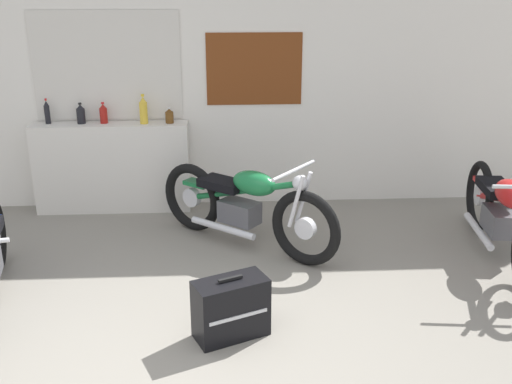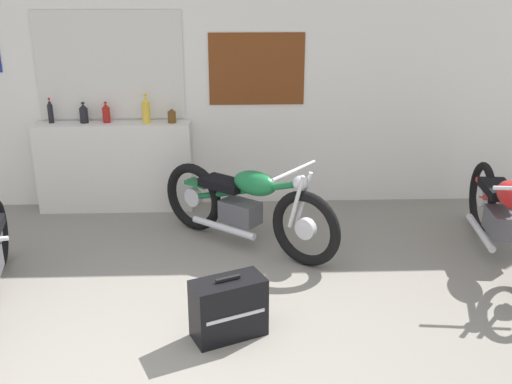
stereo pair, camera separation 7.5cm
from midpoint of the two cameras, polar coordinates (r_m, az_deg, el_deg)
The scene contains 10 objects.
wall_back at distance 6.42m, azimuth -8.23°, elevation 10.85°, with size 10.00×0.07×2.80m.
sill_counter at distance 6.55m, azimuth -13.81°, elevation 2.28°, with size 1.62×0.28×0.95m.
bottle_leftmost at distance 6.59m, azimuth -19.58°, elevation 7.15°, with size 0.06×0.06×0.26m.
bottle_left_center at distance 6.50m, azimuth -16.67°, elevation 7.10°, with size 0.09×0.09×0.22m.
bottle_center at distance 6.45m, azimuth -14.65°, elevation 7.21°, with size 0.08×0.08×0.22m.
bottle_right_center at distance 6.33m, azimuth -11.01°, elevation 7.62°, with size 0.08×0.08×0.31m.
bottle_rightmost at distance 6.32m, azimuth -8.59°, elevation 7.15°, with size 0.09×0.09×0.16m.
motorcycle_green at distance 5.51m, azimuth -1.46°, elevation -1.22°, with size 1.61×1.32×0.86m.
motorcycle_red at distance 5.68m, azimuth 22.11°, elevation -1.93°, with size 0.64×2.04×0.88m.
hard_case_black at distance 4.26m, azimuth -2.92°, elevation -11.00°, with size 0.57×0.43×0.46m.
Camera 1 is at (0.49, -3.00, 2.41)m, focal length 42.00 mm.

